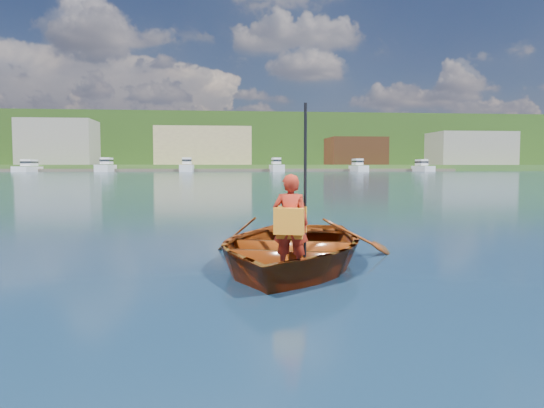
# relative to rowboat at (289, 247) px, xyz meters

# --- Properties ---
(ground) EXTENTS (600.00, 600.00, 0.00)m
(ground) POSITION_rel_rowboat_xyz_m (-0.25, 0.90, -0.25)
(ground) COLOR #11293D
(ground) RESTS_ON ground
(rowboat) EXTENTS (3.75, 4.50, 0.80)m
(rowboat) POSITION_rel_rowboat_xyz_m (0.00, 0.00, 0.00)
(rowboat) COLOR brown
(rowboat) RESTS_ON ground
(child_paddler) EXTENTS (0.47, 0.41, 1.95)m
(child_paddler) POSITION_rel_rowboat_xyz_m (-0.11, -0.91, 0.42)
(child_paddler) COLOR #AF2717
(child_paddler) RESTS_ON ground
(shoreline) EXTENTS (400.00, 140.00, 22.00)m
(shoreline) POSITION_rel_rowboat_xyz_m (-0.25, 237.51, 10.07)
(shoreline) COLOR #35541F
(shoreline) RESTS_ON ground
(dock) EXTENTS (160.05, 7.30, 0.80)m
(dock) POSITION_rel_rowboat_xyz_m (-8.42, 148.90, 0.15)
(dock) COLOR brown
(dock) RESTS_ON ground
(waterfront_buildings) EXTENTS (202.00, 16.00, 14.00)m
(waterfront_buildings) POSITION_rel_rowboat_xyz_m (-7.99, 165.90, 7.49)
(waterfront_buildings) COLOR brown
(waterfront_buildings) RESTS_ON ground
(marina_yachts) EXTENTS (141.91, 13.84, 4.20)m
(marina_yachts) POSITION_rel_rowboat_xyz_m (-14.31, 144.25, 1.09)
(marina_yachts) COLOR silver
(marina_yachts) RESTS_ON ground
(hillside_trees) EXTENTS (281.65, 80.66, 25.81)m
(hillside_trees) POSITION_rel_rowboat_xyz_m (36.22, 243.83, 18.94)
(hillside_trees) COLOR #382314
(hillside_trees) RESTS_ON ground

